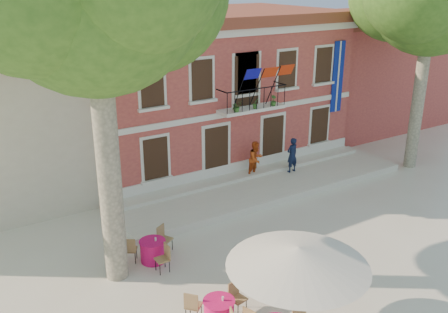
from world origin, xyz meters
TOP-DOWN VIEW (x-y plane):
  - ground at (0.00, 0.00)m, footprint 90.00×90.00m
  - main_building at (2.00, 9.99)m, footprint 13.50×9.59m
  - neighbor_east at (14.00, 11.00)m, footprint 9.40×9.40m
  - terrace at (2.00, 4.40)m, footprint 14.00×3.40m
  - patio_umbrella at (-3.21, -3.93)m, footprint 3.70×3.70m
  - pedestrian_navy at (3.91, 4.83)m, footprint 0.65×0.46m
  - pedestrian_orange at (2.11, 5.27)m, footprint 0.96×0.82m
  - cafe_table_0 at (-4.65, -2.43)m, footprint 1.77×1.84m
  - cafe_table_3 at (-4.84, 1.54)m, footprint 1.87×1.63m

SIDE VIEW (x-z plane):
  - ground at x=0.00m, z-range 0.00..0.00m
  - terrace at x=2.00m, z-range 0.00..0.30m
  - cafe_table_0 at x=-4.65m, z-range -0.05..0.90m
  - cafe_table_3 at x=-4.84m, z-range -0.05..0.90m
  - pedestrian_navy at x=3.91m, z-range 0.30..1.99m
  - pedestrian_orange at x=2.11m, z-range 0.30..2.01m
  - patio_umbrella at x=-3.21m, z-range 1.10..3.85m
  - neighbor_east at x=14.00m, z-range 0.02..6.42m
  - main_building at x=2.00m, z-range 0.03..7.53m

